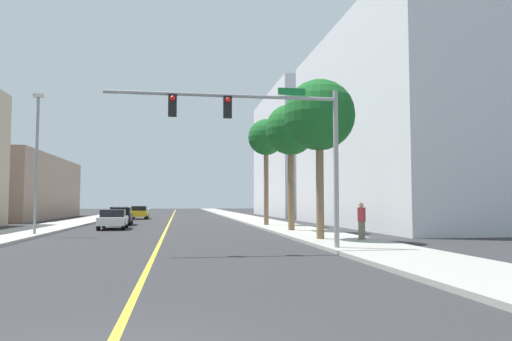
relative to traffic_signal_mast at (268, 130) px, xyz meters
The scene contains 17 objects.
ground 30.21m from the traffic_signal_mast, 98.24° to the left, with size 192.00×192.00×0.00m, color #2D2D30.
sidewalk_left 32.50m from the traffic_signal_mast, 113.39° to the left, with size 3.78×168.00×0.15m, color #B2ADA3.
sidewalk_right 30.19m from the traffic_signal_mast, 81.87° to the left, with size 3.78×168.00×0.15m, color #9E9B93.
lane_marking_center 30.21m from the traffic_signal_mast, 98.24° to the left, with size 0.16×144.00×0.01m, color yellow.
building_left_far 46.77m from the traffic_signal_mast, 119.63° to the left, with size 11.62×25.07×7.13m, color gray.
building_right_near 23.22m from the traffic_signal_mast, 52.69° to the left, with size 10.37×25.37×16.01m, color silver.
building_right_far 50.98m from the traffic_signal_mast, 71.93° to the left, with size 14.03×23.86×17.15m, color silver.
traffic_signal_mast is the anchor object (origin of this frame).
street_lamp 15.43m from the traffic_signal_mast, 137.49° to the left, with size 0.56×0.28×7.92m.
palm_near 5.72m from the traffic_signal_mast, 52.53° to the left, with size 3.50×3.50×7.80m.
palm_mid 12.30m from the traffic_signal_mast, 72.64° to the left, with size 3.27×3.27×8.05m.
palm_far 19.26m from the traffic_signal_mast, 80.00° to the left, with size 2.85×2.85×8.31m.
car_black 25.02m from the traffic_signal_mast, 109.30° to the left, with size 1.85×4.08×1.47m.
car_yellow 38.74m from the traffic_signal_mast, 101.70° to the left, with size 1.82×4.36×1.47m.
car_white 19.41m from the traffic_signal_mast, 114.94° to the left, with size 2.03×4.58×1.40m.
car_red 32.65m from the traffic_signal_mast, 106.56° to the left, with size 1.85×4.48×1.45m.
pedestrian 7.39m from the traffic_signal_mast, 35.46° to the left, with size 0.38×0.38×1.74m.
Camera 1 is at (0.88, -5.77, 1.92)m, focal length 33.79 mm.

